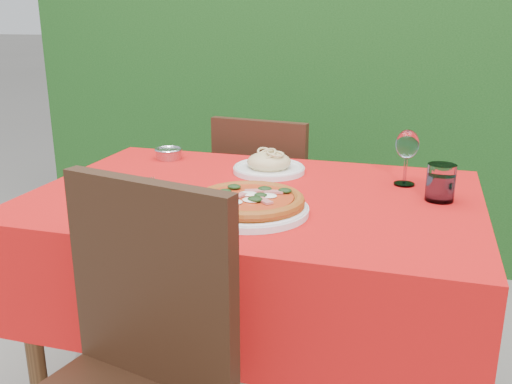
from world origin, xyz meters
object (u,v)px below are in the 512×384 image
(pasta_plate, at_px, (269,165))
(fork, at_px, (152,187))
(wine_glass, at_px, (407,147))
(chair_far, at_px, (268,205))
(pizza_plate, at_px, (249,203))
(steel_ramekin, at_px, (169,154))
(chair_near, at_px, (123,376))
(water_glass, at_px, (440,184))

(pasta_plate, distance_m, fork, 0.39)
(wine_glass, bearing_deg, chair_far, 141.21)
(pizza_plate, xyz_separation_m, pasta_plate, (-0.06, 0.40, -0.00))
(fork, bearing_deg, steel_ramekin, 78.76)
(chair_near, height_order, water_glass, chair_near)
(pizza_plate, bearing_deg, fork, 159.52)
(chair_near, xyz_separation_m, steel_ramekin, (-0.31, 0.91, 0.24))
(chair_near, xyz_separation_m, water_glass, (0.61, 0.69, 0.27))
(pizza_plate, distance_m, fork, 0.36)
(fork, bearing_deg, pizza_plate, -48.55)
(water_glass, relative_size, steel_ramekin, 1.14)
(fork, xyz_separation_m, steel_ramekin, (-0.10, 0.34, 0.01))
(fork, height_order, steel_ramekin, steel_ramekin)
(chair_far, height_order, water_glass, chair_far)
(fork, relative_size, steel_ramekin, 2.14)
(pizza_plate, distance_m, pasta_plate, 0.40)
(fork, bearing_deg, chair_far, 48.23)
(steel_ramekin, bearing_deg, chair_near, -71.36)
(water_glass, xyz_separation_m, wine_glass, (-0.10, 0.13, 0.07))
(pizza_plate, distance_m, wine_glass, 0.54)
(chair_near, distance_m, wine_glass, 1.02)
(water_glass, xyz_separation_m, steel_ramekin, (-0.92, 0.22, -0.03))
(chair_far, distance_m, wine_glass, 0.79)
(pasta_plate, height_order, fork, pasta_plate)
(water_glass, relative_size, fork, 0.53)
(pizza_plate, height_order, water_glass, water_glass)
(wine_glass, bearing_deg, steel_ramekin, 173.26)
(chair_near, distance_m, water_glass, 0.96)
(chair_near, relative_size, chair_far, 1.08)
(pizza_plate, relative_size, fork, 1.59)
(pizza_plate, xyz_separation_m, wine_glass, (0.37, 0.38, 0.09))
(steel_ramekin, bearing_deg, pizza_plate, -46.66)
(chair_far, distance_m, pizza_plate, 0.88)
(chair_far, relative_size, water_glass, 8.35)
(wine_glass, distance_m, steel_ramekin, 0.83)
(chair_far, bearing_deg, pizza_plate, 108.72)
(chair_far, height_order, fork, chair_far)
(chair_far, xyz_separation_m, pizza_plate, (0.17, -0.81, 0.28))
(water_glass, distance_m, wine_glass, 0.18)
(pizza_plate, xyz_separation_m, fork, (-0.34, 0.13, -0.02))
(pizza_plate, relative_size, wine_glass, 1.82)
(chair_far, distance_m, fork, 0.75)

